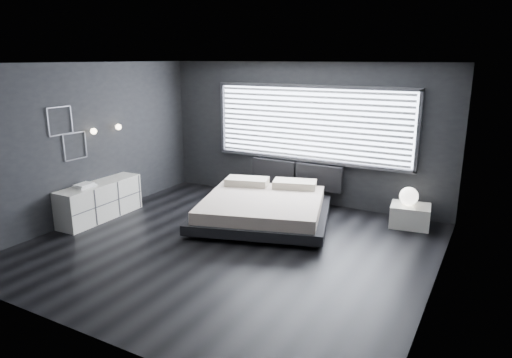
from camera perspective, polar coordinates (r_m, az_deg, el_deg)
The scene contains 12 objects.
room at distance 6.83m, azimuth -3.45°, elevation 2.44°, with size 6.04×6.00×2.80m.
window at distance 9.07m, azimuth 6.81°, elevation 6.82°, with size 4.14×0.09×1.52m.
headboard at distance 9.32m, azimuth 5.04°, elevation 0.57°, with size 1.96×0.16×0.52m.
sconce_near at distance 8.70m, azimuth -19.65°, elevation 5.64°, with size 0.18×0.11×0.11m.
sconce_far at distance 9.10m, azimuth -16.84°, elevation 6.25°, with size 0.18×0.11×0.11m.
wall_art_upper at distance 8.35m, azimuth -23.29°, elevation 6.69°, with size 0.01×0.48×0.48m.
wall_art_lower at distance 8.58m, azimuth -21.67°, elevation 3.84°, with size 0.01×0.48×0.48m.
bed at distance 8.20m, azimuth 0.89°, elevation -3.55°, with size 2.84×2.77×0.59m.
nightstand at distance 8.46m, azimuth 18.69°, elevation -4.36°, with size 0.66×0.55×0.38m, color silver.
orb_lamp at distance 8.36m, azimuth 18.56°, elevation -2.05°, with size 0.32×0.32×0.32m, color white.
dresser at distance 8.84m, azimuth -18.90°, elevation -2.58°, with size 0.51×1.69×0.67m.
book_stack at distance 8.54m, azimuth -20.65°, elevation -0.76°, with size 0.27×0.35×0.07m.
Camera 1 is at (3.58, -5.63, 2.88)m, focal length 32.00 mm.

